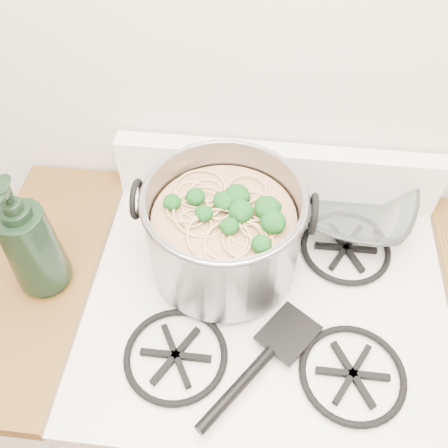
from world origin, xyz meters
TOP-DOWN VIEW (x-y plane):
  - gas_range at (0.00, 1.26)m, footprint 0.76×0.66m
  - counter_left at (-0.51, 1.26)m, footprint 0.25×0.65m
  - stock_pot at (-0.10, 1.34)m, footprint 0.35×0.32m
  - spatula at (0.05, 1.18)m, footprint 0.42×0.42m
  - glass_bowl at (0.17, 1.52)m, footprint 0.15×0.15m
  - bottle at (-0.47, 1.25)m, footprint 0.13×0.13m

SIDE VIEW (x-z plane):
  - gas_range at x=0.00m, z-range -0.03..0.90m
  - counter_left at x=-0.51m, z-range 0.00..0.92m
  - spatula at x=0.05m, z-range 0.92..0.95m
  - glass_bowl at x=0.17m, z-range 0.92..0.95m
  - stock_pot at x=-0.10m, z-range 0.91..1.13m
  - bottle at x=-0.47m, z-range 0.92..1.22m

